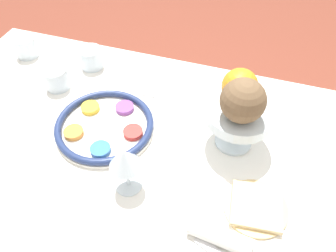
% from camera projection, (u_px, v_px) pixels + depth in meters
% --- Properties ---
extents(dining_table, '(1.57, 0.83, 0.71)m').
position_uv_depth(dining_table, '(168.00, 218.00, 1.14)').
color(dining_table, white).
rests_on(dining_table, ground_plane).
extents(seder_plate, '(0.28, 0.28, 0.03)m').
position_uv_depth(seder_plate, '(105.00, 126.00, 0.93)').
color(seder_plate, white).
rests_on(seder_plate, dining_table).
extents(wine_glass, '(0.08, 0.08, 0.14)m').
position_uv_depth(wine_glass, '(125.00, 160.00, 0.74)').
color(wine_glass, silver).
rests_on(wine_glass, dining_table).
extents(fruit_stand, '(0.18, 0.18, 0.13)m').
position_uv_depth(fruit_stand, '(239.00, 117.00, 0.84)').
color(fruit_stand, silver).
rests_on(fruit_stand, dining_table).
extents(orange_fruit, '(0.09, 0.09, 0.09)m').
position_uv_depth(orange_fruit, '(240.00, 86.00, 0.81)').
color(orange_fruit, orange).
rests_on(orange_fruit, fruit_stand).
extents(coconut, '(0.11, 0.11, 0.11)m').
position_uv_depth(coconut, '(243.00, 101.00, 0.76)').
color(coconut, brown).
rests_on(coconut, fruit_stand).
extents(bread_plate, '(0.15, 0.15, 0.02)m').
position_uv_depth(bread_plate, '(256.00, 207.00, 0.77)').
color(bread_plate, tan).
rests_on(bread_plate, dining_table).
extents(napkin_roll, '(0.14, 0.06, 0.04)m').
position_uv_depth(napkin_roll, '(220.00, 236.00, 0.71)').
color(napkin_roll, white).
rests_on(napkin_roll, dining_table).
extents(cup_near, '(0.08, 0.08, 0.07)m').
position_uv_depth(cup_near, '(26.00, 47.00, 1.16)').
color(cup_near, silver).
rests_on(cup_near, dining_table).
extents(cup_mid, '(0.08, 0.08, 0.07)m').
position_uv_depth(cup_mid, '(56.00, 78.00, 1.04)').
color(cup_mid, silver).
rests_on(cup_mid, dining_table).
extents(cup_far, '(0.08, 0.08, 0.07)m').
position_uv_depth(cup_far, '(91.00, 58.00, 1.12)').
color(cup_far, silver).
rests_on(cup_far, dining_table).
extents(fork_left, '(0.05, 0.18, 0.01)m').
position_uv_depth(fork_left, '(148.00, 77.00, 1.10)').
color(fork_left, silver).
rests_on(fork_left, dining_table).
extents(fork_right, '(0.05, 0.18, 0.01)m').
position_uv_depth(fork_right, '(156.00, 79.00, 1.09)').
color(fork_right, silver).
rests_on(fork_right, dining_table).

